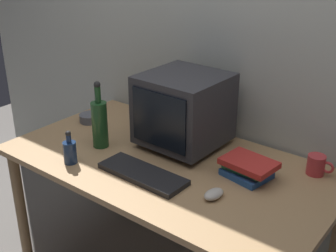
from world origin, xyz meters
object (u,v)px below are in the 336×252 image
object	(u,v)px
computer_mouse	(214,194)
bottle_short	(70,151)
crt_monitor	(184,110)
bottle_tall	(100,122)
mug	(317,165)
cd_spindle	(90,118)
keyboard	(143,174)
metal_canister	(148,111)
book_stack	(248,168)

from	to	relation	value
computer_mouse	bottle_short	size ratio (longest dim) A/B	0.61
crt_monitor	bottle_tall	size ratio (longest dim) A/B	1.15
mug	bottle_short	bearing A→B (deg)	-147.41
cd_spindle	keyboard	bearing A→B (deg)	-23.57
computer_mouse	crt_monitor	bearing A→B (deg)	147.97
keyboard	computer_mouse	world-z (taller)	computer_mouse
crt_monitor	keyboard	bearing A→B (deg)	-82.98
metal_canister	cd_spindle	bearing A→B (deg)	-146.94
crt_monitor	mug	distance (m)	0.67
bottle_short	keyboard	bearing A→B (deg)	17.75
metal_canister	bottle_short	bearing A→B (deg)	-89.18
bottle_short	cd_spindle	xyz separation A→B (m)	(-0.29, 0.39, -0.04)
crt_monitor	bottle_tall	xyz separation A→B (m)	(-0.32, -0.26, -0.06)
computer_mouse	metal_canister	xyz separation A→B (m)	(-0.70, 0.41, 0.06)
bottle_tall	mug	bearing A→B (deg)	22.23
computer_mouse	metal_canister	size ratio (longest dim) A/B	0.67
mug	cd_spindle	distance (m)	1.25
keyboard	metal_canister	size ratio (longest dim) A/B	2.80
keyboard	bottle_short	bearing A→B (deg)	-160.94
keyboard	book_stack	size ratio (longest dim) A/B	1.73
crt_monitor	keyboard	xyz separation A→B (m)	(0.04, -0.36, -0.18)
cd_spindle	bottle_short	bearing A→B (deg)	-53.60
bottle_tall	book_stack	size ratio (longest dim) A/B	1.41
book_stack	metal_canister	xyz separation A→B (m)	(-0.72, 0.18, 0.03)
bottle_short	mug	xyz separation A→B (m)	(0.94, 0.60, -0.01)
bottle_tall	bottle_short	xyz separation A→B (m)	(0.02, -0.21, -0.07)
crt_monitor	keyboard	world-z (taller)	crt_monitor
computer_mouse	book_stack	bearing A→B (deg)	91.70
bottle_tall	metal_canister	bearing A→B (deg)	88.81
computer_mouse	cd_spindle	size ratio (longest dim) A/B	0.83
crt_monitor	bottle_short	bearing A→B (deg)	-122.83
book_stack	metal_canister	bearing A→B (deg)	166.38
bottle_short	cd_spindle	distance (m)	0.49
bottle_short	metal_canister	world-z (taller)	bottle_short
computer_mouse	bottle_short	xyz separation A→B (m)	(-0.69, -0.16, 0.04)
crt_monitor	mug	world-z (taller)	crt_monitor
crt_monitor	metal_canister	distance (m)	0.35
crt_monitor	bottle_tall	world-z (taller)	crt_monitor
cd_spindle	computer_mouse	bearing A→B (deg)	-13.33
crt_monitor	book_stack	world-z (taller)	crt_monitor
bottle_tall	keyboard	bearing A→B (deg)	-15.16
computer_mouse	bottle_tall	distance (m)	0.72
keyboard	computer_mouse	xyz separation A→B (m)	(0.34, 0.05, 0.01)
computer_mouse	metal_canister	bearing A→B (deg)	156.67
crt_monitor	metal_canister	xyz separation A→B (m)	(-0.31, 0.10, -0.12)
crt_monitor	cd_spindle	bearing A→B (deg)	-172.01
mug	metal_canister	bearing A→B (deg)	-178.15
keyboard	metal_canister	distance (m)	0.59
book_stack	mug	distance (m)	0.31
bottle_short	metal_canister	bearing A→B (deg)	90.82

